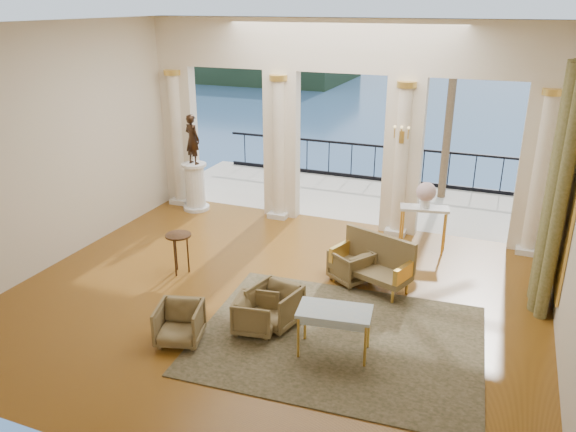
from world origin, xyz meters
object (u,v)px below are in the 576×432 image
at_px(armchair_d, 256,313).
at_px(game_table, 335,314).
at_px(armchair_b, 275,304).
at_px(pedestal, 195,187).
at_px(statue, 192,139).
at_px(armchair_a, 179,322).
at_px(console_table, 424,214).
at_px(armchair_c, 351,264).
at_px(settee, 374,262).
at_px(side_table, 179,240).

height_order(armchair_d, game_table, game_table).
bearing_deg(armchair_b, pedestal, 145.66).
height_order(game_table, statue, statue).
bearing_deg(armchair_a, console_table, 43.58).
bearing_deg(armchair_c, pedestal, -82.93).
relative_size(armchair_c, pedestal, 0.57).
distance_m(armchair_b, settee, 2.17).
distance_m(armchair_d, side_table, 2.55).
xyz_separation_m(armchair_d, console_table, (1.88, 4.09, 0.44)).
distance_m(armchair_c, game_table, 2.34).
bearing_deg(pedestal, settee, -24.64).
distance_m(armchair_c, console_table, 2.20).
bearing_deg(pedestal, armchair_c, -26.39).
bearing_deg(statue, pedestal, -7.94).
xyz_separation_m(game_table, statue, (-4.97, 4.56, 1.12)).
xyz_separation_m(settee, console_table, (0.55, 1.95, 0.29)).
bearing_deg(pedestal, armchair_d, -50.41).
relative_size(armchair_b, armchair_d, 1.13).
xyz_separation_m(armchair_a, statue, (-2.73, 5.12, 1.43)).
bearing_deg(armchair_b, statue, 145.66).
distance_m(armchair_a, armchair_d, 1.17).
bearing_deg(pedestal, statue, -26.57).
relative_size(armchair_a, armchair_c, 1.01).
distance_m(statue, console_table, 5.65).
xyz_separation_m(armchair_a, console_table, (2.83, 4.77, 0.43)).
bearing_deg(armchair_b, game_table, -7.95).
bearing_deg(armchair_d, statue, 30.41).
xyz_separation_m(armchair_c, game_table, (0.39, -2.29, 0.31)).
distance_m(armchair_d, pedestal, 5.76).
height_order(armchair_d, side_table, side_table).
xyz_separation_m(game_table, console_table, (0.59, 4.21, 0.12)).
bearing_deg(console_table, armchair_b, -125.50).
bearing_deg(pedestal, console_table, -3.56).
height_order(armchair_c, statue, statue).
height_order(armchair_a, statue, statue).
xyz_separation_m(armchair_a, game_table, (2.24, 0.56, 0.31)).
bearing_deg(game_table, console_table, 73.83).
relative_size(console_table, side_table, 1.31).
bearing_deg(armchair_d, game_table, -104.53).
relative_size(armchair_d, settee, 0.41).
distance_m(game_table, statue, 6.83).
bearing_deg(armchair_a, statue, 102.24).
bearing_deg(armchair_a, pedestal, 102.24).
distance_m(armchair_a, game_table, 2.33).
height_order(armchair_a, armchair_d, armchair_a).
bearing_deg(side_table, settee, 13.58).
bearing_deg(statue, side_table, 134.17).
distance_m(armchair_a, armchair_c, 3.40).
xyz_separation_m(armchair_b, statue, (-3.86, 4.14, 1.40)).
bearing_deg(side_table, armchair_b, -23.04).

